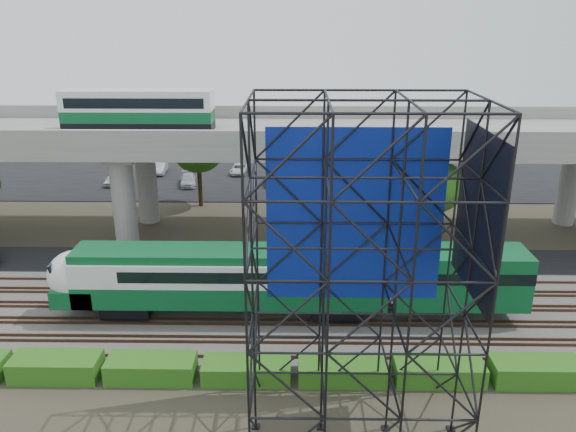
{
  "coord_description": "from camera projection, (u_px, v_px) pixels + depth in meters",
  "views": [
    {
      "loc": [
        3.55,
        -29.11,
        17.98
      ],
      "look_at": [
        3.0,
        6.0,
        5.39
      ],
      "focal_mm": 35.0,
      "sensor_mm": 36.0,
      "label": 1
    }
  ],
  "objects": [
    {
      "name": "parking_lot",
      "position": [
        266.0,
        178.0,
        65.51
      ],
      "size": [
        90.0,
        18.0,
        0.08
      ],
      "primitive_type": "cube",
      "color": "black",
      "rests_on": "ground"
    },
    {
      "name": "service_road",
      "position": [
        250.0,
        261.0,
        43.39
      ],
      "size": [
        90.0,
        5.0,
        0.08
      ],
      "primitive_type": "cube",
      "color": "black",
      "rests_on": "ground"
    },
    {
      "name": "rail_tracks",
      "position": [
        239.0,
        313.0,
        35.31
      ],
      "size": [
        90.0,
        9.52,
        0.16
      ],
      "color": "#472D1E",
      "rests_on": "ballast_bed"
    },
    {
      "name": "ballast_bed",
      "position": [
        240.0,
        316.0,
        35.37
      ],
      "size": [
        90.0,
        12.0,
        0.2
      ],
      "primitive_type": "cube",
      "color": "slate",
      "rests_on": "ground"
    },
    {
      "name": "hedge_strip",
      "position": [
        247.0,
        369.0,
        29.27
      ],
      "size": [
        34.6,
        1.8,
        1.2
      ],
      "color": "#285F15",
      "rests_on": "ground"
    },
    {
      "name": "overpass",
      "position": [
        245.0,
        142.0,
        45.82
      ],
      "size": [
        80.0,
        12.0,
        12.4
      ],
      "color": "#9E9B93",
      "rests_on": "ground"
    },
    {
      "name": "harbor_water",
      "position": [
        274.0,
        139.0,
        86.22
      ],
      "size": [
        140.0,
        40.0,
        0.03
      ],
      "primitive_type": "cube",
      "color": "#456572",
      "rests_on": "ground"
    },
    {
      "name": "parked_cars",
      "position": [
        267.0,
        173.0,
        65.14
      ],
      "size": [
        34.32,
        9.38,
        1.29
      ],
      "color": "silver",
      "rests_on": "parking_lot"
    },
    {
      "name": "trees",
      "position": [
        198.0,
        173.0,
        46.93
      ],
      "size": [
        40.94,
        16.94,
        7.69
      ],
      "color": "#382314",
      "rests_on": "ground"
    },
    {
      "name": "ground",
      "position": [
        236.0,
        334.0,
        33.52
      ],
      "size": [
        140.0,
        140.0,
        0.0
      ],
      "primitive_type": "plane",
      "color": "#474233",
      "rests_on": "ground"
    },
    {
      "name": "commuter_train",
      "position": [
        265.0,
        276.0,
        34.41
      ],
      "size": [
        29.3,
        3.06,
        4.3
      ],
      "color": "black",
      "rests_on": "rail_tracks"
    },
    {
      "name": "scaffold_tower",
      "position": [
        360.0,
        282.0,
        23.39
      ],
      "size": [
        9.36,
        6.36,
        15.0
      ],
      "color": "black",
      "rests_on": "ground"
    }
  ]
}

